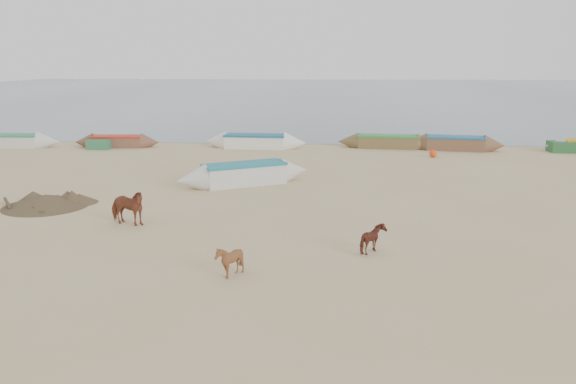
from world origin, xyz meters
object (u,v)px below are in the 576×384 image
at_px(cow_adult, 127,207).
at_px(near_canoe, 245,174).
at_px(calf_right, 374,239).
at_px(calf_front, 229,261).

distance_m(cow_adult, near_canoe, 7.31).
relative_size(cow_adult, calf_right, 1.78).
distance_m(cow_adult, calf_front, 6.16).
xyz_separation_m(cow_adult, calf_right, (8.19, -2.29, -0.21)).
bearing_deg(calf_right, cow_adult, 85.40).
height_order(cow_adult, calf_front, cow_adult).
bearing_deg(cow_adult, calf_front, -118.68).
height_order(calf_right, near_canoe, near_canoe).
xyz_separation_m(cow_adult, near_canoe, (3.07, 6.64, -0.14)).
xyz_separation_m(cow_adult, calf_front, (4.30, -4.41, -0.18)).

